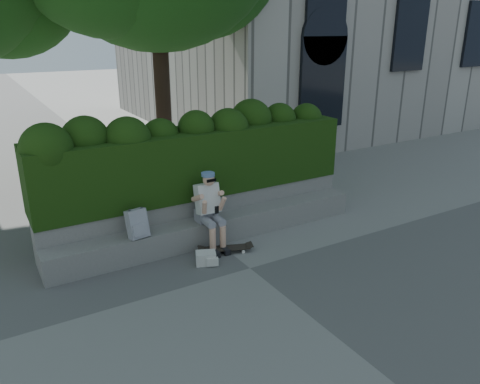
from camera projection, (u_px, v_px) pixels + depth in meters
ground at (250, 268)px, 7.65m from camera, size 80.00×80.00×0.00m
bench_ledge at (214, 229)px, 8.59m from camera, size 6.00×0.45×0.45m
planter_wall at (203, 213)px, 8.93m from camera, size 6.00×0.50×0.75m
hedge at (196, 161)px, 8.79m from camera, size 6.00×1.00×1.20m
person at (209, 207)px, 8.18m from camera, size 0.40×0.76×1.38m
skateboard at (226, 248)px, 8.17m from camera, size 0.88×0.49×0.09m
backpack_plaid at (137, 224)px, 7.65m from camera, size 0.35×0.23×0.47m
backpack_ground at (206, 258)px, 7.76m from camera, size 0.39×0.34×0.21m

